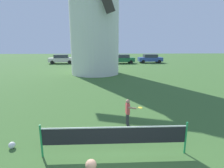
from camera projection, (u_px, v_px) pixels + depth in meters
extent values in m
cylinder|color=silver|center=(94.00, 20.00, 20.08)|extent=(5.52, 5.52, 12.19)
cylinder|color=#238E4C|center=(41.00, 141.00, 5.59)|extent=(0.06, 0.06, 1.10)
cylinder|color=#238E4C|center=(186.00, 138.00, 5.79)|extent=(0.06, 0.06, 1.10)
cube|color=black|center=(115.00, 136.00, 5.66)|extent=(4.58, 0.01, 0.55)
cube|color=white|center=(115.00, 127.00, 5.60)|extent=(4.58, 0.02, 0.04)
sphere|color=tan|center=(91.00, 165.00, 3.34)|extent=(0.21, 0.21, 0.21)
cylinder|color=#333338|center=(127.00, 119.00, 7.94)|extent=(0.11, 0.11, 0.53)
cylinder|color=#333338|center=(128.00, 120.00, 7.80)|extent=(0.11, 0.11, 0.53)
cube|color=#DB4C4C|center=(128.00, 109.00, 7.76)|extent=(0.17, 0.27, 0.47)
sphere|color=tan|center=(128.00, 102.00, 7.69)|extent=(0.18, 0.18, 0.18)
cylinder|color=tan|center=(127.00, 108.00, 7.93)|extent=(0.08, 0.08, 0.36)
cylinder|color=tan|center=(132.00, 108.00, 7.62)|extent=(0.37, 0.11, 0.14)
cylinder|color=yellow|center=(135.00, 108.00, 7.64)|extent=(0.22, 0.05, 0.04)
ellipsoid|color=yellow|center=(140.00, 108.00, 7.67)|extent=(0.20, 0.26, 0.03)
sphere|color=silver|center=(12.00, 145.00, 6.15)|extent=(0.23, 0.23, 0.23)
cube|color=silver|center=(61.00, 60.00, 31.86)|extent=(4.49, 2.20, 0.70)
cube|color=#2D333D|center=(61.00, 56.00, 31.72)|extent=(2.58, 1.77, 0.56)
cylinder|color=black|center=(70.00, 61.00, 32.99)|extent=(0.62, 0.25, 0.60)
cylinder|color=black|center=(69.00, 62.00, 31.35)|extent=(0.62, 0.25, 0.60)
cylinder|color=black|center=(54.00, 61.00, 32.52)|extent=(0.62, 0.25, 0.60)
cylinder|color=black|center=(52.00, 62.00, 30.89)|extent=(0.62, 0.25, 0.60)
cube|color=red|center=(95.00, 59.00, 32.89)|extent=(4.25, 1.88, 0.70)
cube|color=#2D333D|center=(95.00, 56.00, 32.75)|extent=(2.41, 1.60, 0.56)
cylinder|color=black|center=(102.00, 61.00, 33.92)|extent=(0.61, 0.21, 0.60)
cylinder|color=black|center=(102.00, 62.00, 32.27)|extent=(0.61, 0.21, 0.60)
cylinder|color=black|center=(87.00, 61.00, 33.67)|extent=(0.61, 0.21, 0.60)
cylinder|color=black|center=(87.00, 62.00, 32.02)|extent=(0.61, 0.21, 0.60)
cube|color=#1E6638|center=(122.00, 60.00, 32.10)|extent=(4.64, 2.23, 0.70)
cube|color=#2D333D|center=(122.00, 56.00, 31.96)|extent=(2.67, 1.79, 0.56)
cylinder|color=black|center=(129.00, 61.00, 33.24)|extent=(0.62, 0.25, 0.60)
cylinder|color=black|center=(131.00, 62.00, 31.61)|extent=(0.62, 0.25, 0.60)
cylinder|color=black|center=(113.00, 61.00, 32.75)|extent=(0.62, 0.25, 0.60)
cylinder|color=black|center=(114.00, 62.00, 31.12)|extent=(0.62, 0.25, 0.60)
cube|color=#334C99|center=(150.00, 59.00, 32.92)|extent=(4.42, 1.81, 0.70)
cube|color=#2D333D|center=(150.00, 56.00, 32.78)|extent=(2.49, 1.56, 0.56)
cylinder|color=black|center=(157.00, 61.00, 33.92)|extent=(0.60, 0.19, 0.60)
cylinder|color=black|center=(159.00, 62.00, 32.27)|extent=(0.60, 0.19, 0.60)
cylinder|color=black|center=(141.00, 61.00, 33.72)|extent=(0.60, 0.19, 0.60)
cylinder|color=black|center=(143.00, 62.00, 32.07)|extent=(0.60, 0.19, 0.60)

